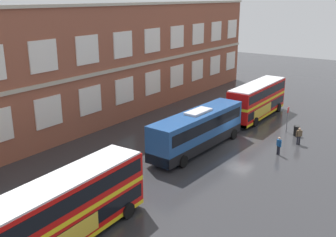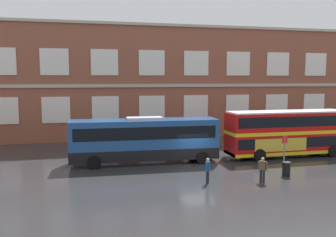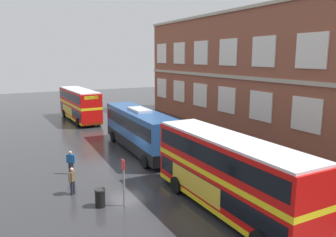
% 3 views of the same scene
% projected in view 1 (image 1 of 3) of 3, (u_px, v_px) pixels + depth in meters
% --- Properties ---
extents(ground_plane, '(120.00, 120.00, 0.00)m').
position_uv_depth(ground_plane, '(222.00, 139.00, 39.50)').
color(ground_plane, '#2B2B2D').
extents(brick_terminal_building, '(52.41, 8.19, 13.08)m').
position_uv_depth(brick_terminal_building, '(113.00, 59.00, 47.74)').
color(brick_terminal_building, brown).
rests_on(brick_terminal_building, ground).
extents(double_decker_near, '(11.09, 3.17, 4.07)m').
position_uv_depth(double_decker_near, '(67.00, 208.00, 22.52)').
color(double_decker_near, red).
rests_on(double_decker_near, ground).
extents(double_decker_middle, '(11.00, 2.88, 4.07)m').
position_uv_depth(double_decker_middle, '(257.00, 100.00, 46.09)').
color(double_decker_middle, red).
rests_on(double_decker_middle, ground).
extents(touring_coach, '(12.10, 3.27, 3.80)m').
position_uv_depth(touring_coach, '(198.00, 130.00, 36.38)').
color(touring_coach, navy).
rests_on(touring_coach, ground).
extents(waiting_passenger, '(0.51, 0.54, 1.70)m').
position_uv_depth(waiting_passenger, '(299.00, 135.00, 37.91)').
color(waiting_passenger, black).
rests_on(waiting_passenger, ground).
extents(second_passenger, '(0.43, 0.59, 1.70)m').
position_uv_depth(second_passenger, '(279.00, 145.00, 35.43)').
color(second_passenger, black).
rests_on(second_passenger, ground).
extents(bus_stand_flag, '(0.44, 0.10, 2.70)m').
position_uv_depth(bus_stand_flag, '(288.00, 117.00, 41.20)').
color(bus_stand_flag, slate).
rests_on(bus_stand_flag, ground).
extents(station_litter_bin, '(0.60, 0.60, 1.03)m').
position_uv_depth(station_litter_bin, '(296.00, 131.00, 40.45)').
color(station_litter_bin, black).
rests_on(station_litter_bin, ground).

